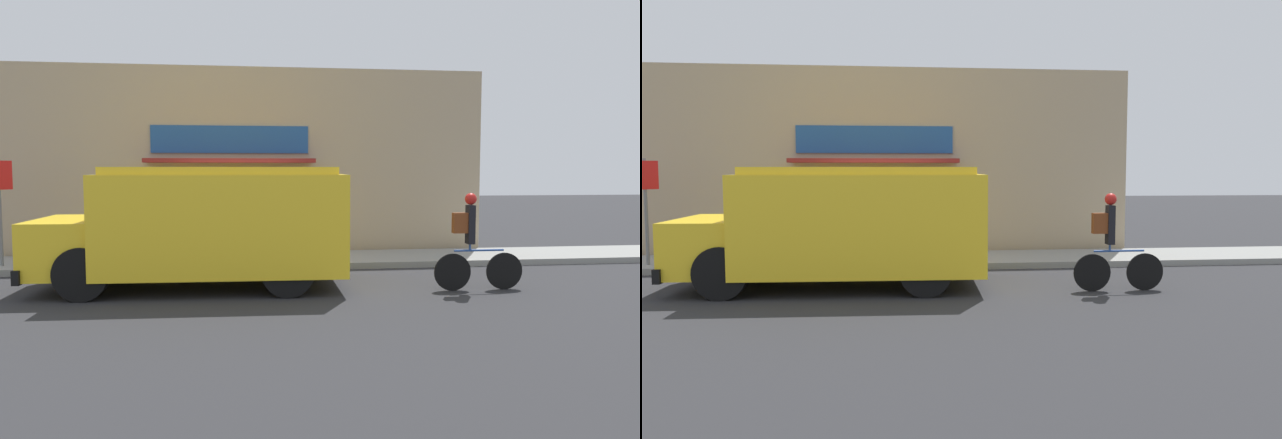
{
  "view_description": "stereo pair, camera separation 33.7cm",
  "coord_description": "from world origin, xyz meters",
  "views": [
    {
      "loc": [
        -0.04,
        -13.06,
        2.16
      ],
      "look_at": [
        1.69,
        -0.2,
        1.1
      ],
      "focal_mm": 35.0,
      "sensor_mm": 36.0,
      "label": 1
    },
    {
      "loc": [
        0.29,
        -13.1,
        2.16
      ],
      "look_at": [
        1.69,
        -0.2,
        1.1
      ],
      "focal_mm": 35.0,
      "sensor_mm": 36.0,
      "label": 2
    }
  ],
  "objects": [
    {
      "name": "cyclist",
      "position": [
        4.1,
        -2.56,
        0.83
      ],
      "size": [
        1.63,
        0.21,
        1.73
      ],
      "rotation": [
        0.0,
        0.0,
        -0.01
      ],
      "color": "black",
      "rests_on": "ground_plane"
    },
    {
      "name": "ground_plane",
      "position": [
        0.0,
        0.0,
        0.0
      ],
      "size": [
        70.0,
        70.0,
        0.0
      ],
      "primitive_type": "plane",
      "color": "#2B2B2D"
    },
    {
      "name": "storefront",
      "position": [
        -0.01,
        2.37,
        2.32
      ],
      "size": [
        12.36,
        1.01,
        4.62
      ],
      "color": "tan",
      "rests_on": "ground_plane"
    },
    {
      "name": "trash_bin",
      "position": [
        0.37,
        1.17,
        0.54
      ],
      "size": [
        0.61,
        0.61,
        0.8
      ],
      "color": "#2D5138",
      "rests_on": "sidewalk"
    },
    {
      "name": "sidewalk",
      "position": [
        0.0,
        1.05,
        0.07
      ],
      "size": [
        28.0,
        2.09,
        0.14
      ],
      "color": "gray",
      "rests_on": "ground_plane"
    },
    {
      "name": "school_bus",
      "position": [
        -0.59,
        -1.63,
        1.16
      ],
      "size": [
        5.54,
        2.98,
        2.19
      ],
      "rotation": [
        0.0,
        0.0,
        -0.04
      ],
      "color": "yellow",
      "rests_on": "ground_plane"
    }
  ]
}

